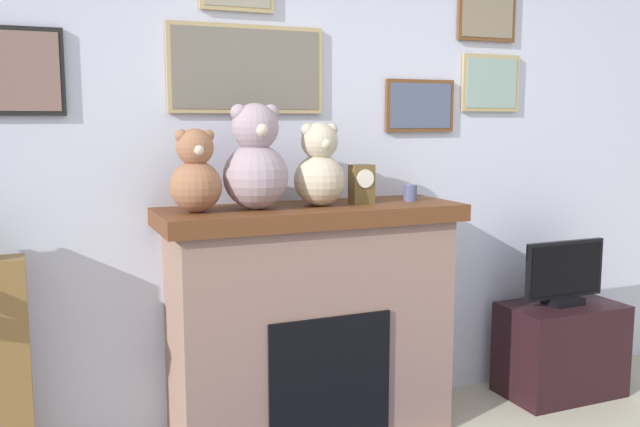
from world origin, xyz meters
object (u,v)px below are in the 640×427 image
at_px(teddy_bear_tan, 319,169).
at_px(teddy_bear_brown, 196,175).
at_px(television, 564,275).
at_px(teddy_bear_grey, 256,162).
at_px(tv_stand, 560,349).
at_px(fireplace, 311,322).
at_px(mantel_clock, 362,184).
at_px(candle_jar, 410,193).

bearing_deg(teddy_bear_tan, teddy_bear_brown, 180.00).
bearing_deg(teddy_bear_tan, television, -1.96).
bearing_deg(teddy_bear_brown, teddy_bear_grey, -0.03).
distance_m(tv_stand, teddy_bear_grey, 2.09).
relative_size(teddy_bear_brown, teddy_bear_grey, 0.77).
xyz_separation_m(fireplace, teddy_bear_brown, (-0.55, -0.02, 0.73)).
xyz_separation_m(fireplace, teddy_bear_grey, (-0.28, -0.02, 0.78)).
relative_size(teddy_bear_grey, teddy_bear_tan, 1.22).
bearing_deg(mantel_clock, fireplace, 175.80).
distance_m(teddy_bear_brown, teddy_bear_tan, 0.59).
height_order(candle_jar, teddy_bear_brown, teddy_bear_brown).
height_order(fireplace, teddy_bear_brown, teddy_bear_brown).
bearing_deg(candle_jar, fireplace, 178.08).
height_order(teddy_bear_brown, teddy_bear_tan, teddy_bear_tan).
height_order(mantel_clock, teddy_bear_tan, teddy_bear_tan).
xyz_separation_m(mantel_clock, teddy_bear_brown, (-0.81, 0.00, 0.07)).
height_order(teddy_bear_brown, teddy_bear_grey, teddy_bear_grey).
xyz_separation_m(television, teddy_bear_tan, (-1.46, 0.05, 0.63)).
xyz_separation_m(television, teddy_bear_grey, (-1.78, 0.05, 0.67)).
xyz_separation_m(tv_stand, teddy_bear_grey, (-1.78, 0.05, 1.10)).
bearing_deg(teddy_bear_grey, television, -1.61).
xyz_separation_m(teddy_bear_brown, teddy_bear_grey, (0.28, -0.00, 0.05)).
xyz_separation_m(candle_jar, teddy_bear_grey, (-0.81, -0.00, 0.17)).
bearing_deg(candle_jar, teddy_bear_tan, -179.94).
bearing_deg(television, teddy_bear_grey, 178.39).
distance_m(candle_jar, teddy_bear_grey, 0.83).
height_order(television, teddy_bear_grey, teddy_bear_grey).
bearing_deg(teddy_bear_brown, teddy_bear_tan, -0.00).
distance_m(fireplace, teddy_bear_tan, 0.74).
bearing_deg(teddy_bear_tan, fireplace, 152.87).
bearing_deg(tv_stand, television, -90.00).
height_order(television, teddy_bear_tan, teddy_bear_tan).
bearing_deg(tv_stand, teddy_bear_brown, 178.64).
distance_m(television, teddy_bear_brown, 2.14).
xyz_separation_m(fireplace, teddy_bear_tan, (0.04, -0.02, 0.74)).
bearing_deg(teddy_bear_brown, television, -1.40).
height_order(television, teddy_bear_brown, teddy_bear_brown).
bearing_deg(teddy_bear_grey, mantel_clock, -0.06).
height_order(candle_jar, teddy_bear_grey, teddy_bear_grey).
relative_size(television, candle_jar, 6.34).
height_order(mantel_clock, teddy_bear_grey, teddy_bear_grey).
height_order(television, mantel_clock, mantel_clock).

